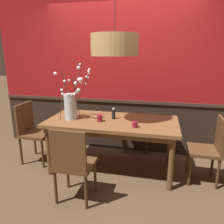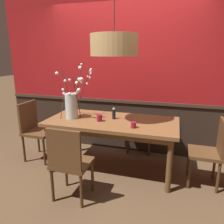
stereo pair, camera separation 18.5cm
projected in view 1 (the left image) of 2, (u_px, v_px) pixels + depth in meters
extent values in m
plane|color=brown|center=(112.00, 168.00, 3.29)|extent=(24.00, 24.00, 0.00)
cube|color=#2D2119|center=(122.00, 125.00, 3.91)|extent=(4.49, 0.12, 0.87)
cube|color=#3E2E24|center=(122.00, 101.00, 3.79)|extent=(4.49, 0.14, 0.05)
cube|color=maroon|center=(123.00, 49.00, 3.57)|extent=(4.49, 0.12, 1.78)
cube|color=brown|center=(112.00, 122.00, 3.10)|extent=(1.86, 0.89, 0.05)
cube|color=brown|center=(112.00, 126.00, 3.11)|extent=(1.75, 0.78, 0.08)
cylinder|color=brown|center=(49.00, 151.00, 3.05)|extent=(0.07, 0.07, 0.73)
cylinder|color=brown|center=(171.00, 164.00, 2.68)|extent=(0.07, 0.07, 0.73)
cylinder|color=brown|center=(69.00, 134.00, 3.71)|extent=(0.07, 0.07, 0.73)
cylinder|color=brown|center=(169.00, 142.00, 3.35)|extent=(0.07, 0.07, 0.73)
cube|color=brown|center=(204.00, 151.00, 2.88)|extent=(0.40, 0.41, 0.04)
cube|color=brown|center=(221.00, 135.00, 2.77)|extent=(0.04, 0.38, 0.44)
cylinder|color=#492F1A|center=(190.00, 171.00, 2.82)|extent=(0.04, 0.04, 0.42)
cylinder|color=#492F1A|center=(187.00, 159.00, 3.14)|extent=(0.04, 0.04, 0.42)
cylinder|color=#492F1A|center=(218.00, 174.00, 2.74)|extent=(0.04, 0.04, 0.42)
cylinder|color=#492F1A|center=(212.00, 162.00, 3.06)|extent=(0.04, 0.04, 0.42)
cube|color=brown|center=(37.00, 134.00, 3.42)|extent=(0.45, 0.44, 0.04)
cube|color=brown|center=(24.00, 118.00, 3.40)|extent=(0.04, 0.41, 0.46)
cylinder|color=#492F1A|center=(55.00, 144.00, 3.62)|extent=(0.04, 0.04, 0.44)
cylinder|color=#492F1A|center=(43.00, 154.00, 3.27)|extent=(0.04, 0.04, 0.44)
cylinder|color=#492F1A|center=(35.00, 142.00, 3.71)|extent=(0.04, 0.04, 0.44)
cylinder|color=#492F1A|center=(21.00, 151.00, 3.35)|extent=(0.04, 0.04, 0.44)
cube|color=brown|center=(137.00, 125.00, 3.84)|extent=(0.45, 0.46, 0.04)
cube|color=brown|center=(139.00, 110.00, 3.97)|extent=(0.41, 0.05, 0.41)
cylinder|color=#492F1A|center=(147.00, 143.00, 3.69)|extent=(0.04, 0.04, 0.43)
cylinder|color=#492F1A|center=(126.00, 141.00, 3.76)|extent=(0.04, 0.04, 0.43)
cylinder|color=#492F1A|center=(148.00, 135.00, 4.05)|extent=(0.04, 0.04, 0.43)
cylinder|color=#492F1A|center=(128.00, 134.00, 4.12)|extent=(0.04, 0.04, 0.43)
cube|color=brown|center=(75.00, 164.00, 2.52)|extent=(0.43, 0.39, 0.04)
cube|color=brown|center=(68.00, 151.00, 2.29)|extent=(0.41, 0.04, 0.46)
cylinder|color=#492F1A|center=(68.00, 173.00, 2.77)|extent=(0.04, 0.04, 0.42)
cylinder|color=#492F1A|center=(95.00, 177.00, 2.69)|extent=(0.04, 0.04, 0.42)
cylinder|color=#492F1A|center=(56.00, 188.00, 2.47)|extent=(0.04, 0.04, 0.42)
cylinder|color=#492F1A|center=(86.00, 192.00, 2.38)|extent=(0.04, 0.04, 0.42)
cylinder|color=silver|center=(71.00, 107.00, 3.11)|extent=(0.18, 0.18, 0.37)
cylinder|color=silver|center=(71.00, 116.00, 3.15)|extent=(0.16, 0.16, 0.08)
cylinder|color=#472D23|center=(81.00, 93.00, 3.24)|extent=(0.37, 0.21, 0.68)
sphere|color=white|center=(86.00, 77.00, 3.29)|extent=(0.05, 0.05, 0.05)
sphere|color=white|center=(89.00, 74.00, 3.26)|extent=(0.04, 0.04, 0.04)
sphere|color=white|center=(89.00, 70.00, 3.28)|extent=(0.04, 0.04, 0.04)
sphere|color=white|center=(89.00, 71.00, 3.30)|extent=(0.05, 0.05, 0.05)
sphere|color=white|center=(85.00, 84.00, 3.25)|extent=(0.03, 0.03, 0.03)
sphere|color=white|center=(88.00, 78.00, 3.30)|extent=(0.04, 0.04, 0.04)
cylinder|color=#472D23|center=(75.00, 90.00, 3.15)|extent=(0.29, 0.10, 0.80)
sphere|color=white|center=(76.00, 83.00, 3.12)|extent=(0.05, 0.05, 0.05)
sphere|color=white|center=(78.00, 68.00, 3.19)|extent=(0.05, 0.05, 0.05)
sphere|color=white|center=(75.00, 93.00, 3.11)|extent=(0.04, 0.04, 0.04)
sphere|color=white|center=(80.00, 64.00, 3.15)|extent=(0.03, 0.03, 0.03)
cylinder|color=#472D23|center=(63.00, 97.00, 3.10)|extent=(0.05, 0.20, 0.64)
sphere|color=white|center=(55.00, 74.00, 3.03)|extent=(0.05, 0.05, 0.05)
sphere|color=white|center=(62.00, 90.00, 3.10)|extent=(0.04, 0.04, 0.04)
sphere|color=white|center=(63.00, 94.00, 3.07)|extent=(0.04, 0.04, 0.04)
cylinder|color=#472D23|center=(76.00, 98.00, 3.03)|extent=(0.04, 0.17, 0.62)
sphere|color=white|center=(79.00, 90.00, 2.95)|extent=(0.05, 0.05, 0.05)
sphere|color=white|center=(81.00, 80.00, 2.92)|extent=(0.05, 0.05, 0.05)
sphere|color=white|center=(81.00, 82.00, 2.94)|extent=(0.03, 0.03, 0.03)
sphere|color=white|center=(79.00, 80.00, 2.93)|extent=(0.05, 0.05, 0.05)
sphere|color=white|center=(81.00, 83.00, 2.97)|extent=(0.03, 0.03, 0.03)
sphere|color=white|center=(77.00, 92.00, 2.99)|extent=(0.05, 0.05, 0.05)
cylinder|color=#472D23|center=(68.00, 95.00, 2.99)|extent=(0.15, 0.06, 0.71)
sphere|color=white|center=(65.00, 81.00, 2.90)|extent=(0.04, 0.04, 0.04)
sphere|color=white|center=(69.00, 94.00, 2.99)|extent=(0.05, 0.05, 0.05)
sphere|color=white|center=(69.00, 80.00, 2.90)|extent=(0.03, 0.03, 0.03)
cylinder|color=maroon|center=(100.00, 118.00, 3.02)|extent=(0.08, 0.08, 0.10)
torus|color=#A81B37|center=(100.00, 115.00, 3.01)|extent=(0.08, 0.08, 0.01)
cylinder|color=silver|center=(100.00, 119.00, 3.02)|extent=(0.05, 0.05, 0.05)
cylinder|color=maroon|center=(135.00, 124.00, 2.78)|extent=(0.07, 0.07, 0.08)
torus|color=#A81B37|center=(135.00, 122.00, 2.77)|extent=(0.07, 0.07, 0.01)
cylinder|color=silver|center=(135.00, 125.00, 2.78)|extent=(0.05, 0.05, 0.04)
cylinder|color=black|center=(114.00, 114.00, 3.14)|extent=(0.05, 0.05, 0.14)
cylinder|color=beige|center=(114.00, 109.00, 3.12)|extent=(0.04, 0.04, 0.02)
cylinder|color=tan|center=(115.00, 45.00, 2.73)|extent=(0.61, 0.61, 0.27)
sphere|color=#F9EAB7|center=(115.00, 48.00, 2.74)|extent=(0.14, 0.14, 0.14)
cylinder|color=black|center=(115.00, 2.00, 2.60)|extent=(0.01, 0.01, 0.72)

